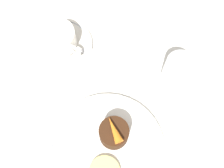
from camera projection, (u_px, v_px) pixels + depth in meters
name	position (u px, v px, depth m)	size (l,w,h in m)	color
ground_plane	(116.00, 146.00, 0.55)	(3.00, 3.00, 0.00)	white
dinner_plate	(107.00, 149.00, 0.54)	(0.24, 0.24, 0.01)	white
saucer	(61.00, 46.00, 0.64)	(0.16, 0.16, 0.01)	white
coffee_cup	(57.00, 39.00, 0.61)	(0.11, 0.09, 0.05)	white
spoon	(74.00, 56.00, 0.62)	(0.05, 0.10, 0.00)	silver
wine_glass	(178.00, 72.00, 0.55)	(0.06, 0.06, 0.10)	silver
dessert_cake	(114.00, 133.00, 0.53)	(0.06, 0.06, 0.04)	#381E0F
carrot_garnish	(114.00, 130.00, 0.50)	(0.05, 0.04, 0.02)	orange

